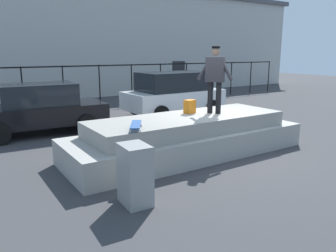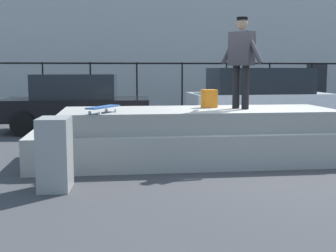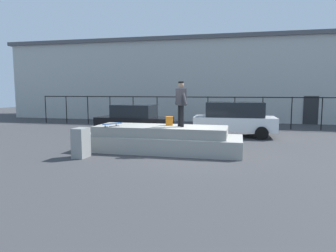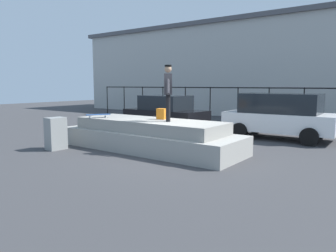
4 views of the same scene
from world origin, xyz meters
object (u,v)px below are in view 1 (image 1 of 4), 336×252
at_px(car_white_hatchback_mid, 174,93).
at_px(utility_box, 135,175).
at_px(backpack, 190,107).
at_px(skateboard, 136,125).
at_px(car_black_sedan_near, 39,108).
at_px(skateboarder, 215,75).

relative_size(car_white_hatchback_mid, utility_box, 3.97).
relative_size(backpack, utility_box, 0.34).
distance_m(skateboard, car_black_sedan_near, 5.09).
relative_size(skateboarder, car_black_sedan_near, 0.41).
bearing_deg(skateboarder, backpack, 146.55).
height_order(skateboarder, skateboard, skateboarder).
bearing_deg(skateboard, car_white_hatchback_mid, 49.16).
distance_m(skateboard, utility_box, 1.52).
bearing_deg(car_white_hatchback_mid, backpack, -119.59).
bearing_deg(car_black_sedan_near, skateboard, -80.25).
relative_size(skateboarder, skateboard, 2.15).
bearing_deg(utility_box, skateboard, 64.56).
height_order(skateboard, car_white_hatchback_mid, car_white_hatchback_mid).
bearing_deg(skateboarder, car_white_hatchback_mid, 67.58).
xyz_separation_m(skateboarder, backpack, (-0.54, 0.35, -0.83)).
bearing_deg(skateboarder, utility_box, -151.70).
bearing_deg(skateboard, utility_box, -118.86).
height_order(skateboard, backpack, backpack).
relative_size(skateboarder, car_white_hatchback_mid, 0.41).
bearing_deg(backpack, utility_box, 26.33).
distance_m(skateboarder, skateboard, 2.81).
xyz_separation_m(skateboarder, car_black_sedan_near, (-3.47, 4.47, -1.17)).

